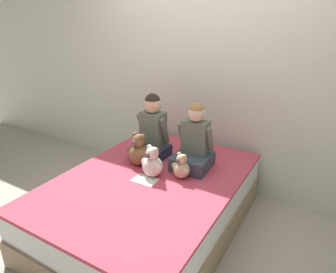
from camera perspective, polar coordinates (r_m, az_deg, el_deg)
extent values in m
plane|color=#B2A899|center=(2.92, -3.32, -16.72)|extent=(14.00, 14.00, 0.00)
cube|color=silver|center=(3.27, 6.77, 11.68)|extent=(8.00, 0.06, 2.50)
cube|color=#997F60|center=(2.85, -3.38, -14.74)|extent=(1.44, 1.97, 0.25)
cube|color=white|center=(2.71, -3.49, -10.62)|extent=(1.41, 1.93, 0.23)
cube|color=#C64256|center=(2.64, -3.56, -8.21)|extent=(1.43, 1.95, 0.03)
cube|color=#282D47|center=(2.99, -3.30, -2.83)|extent=(0.33, 0.32, 0.11)
cube|color=#5B6656|center=(2.94, -2.86, 1.47)|extent=(0.24, 0.16, 0.34)
sphere|color=#DBAD89|center=(2.86, -2.96, 6.14)|extent=(0.17, 0.17, 0.17)
sphere|color=#2D2319|center=(2.86, -2.97, 6.72)|extent=(0.15, 0.15, 0.15)
cylinder|color=#5B6656|center=(3.01, -4.92, 2.11)|extent=(0.06, 0.15, 0.27)
cylinder|color=#5B6656|center=(2.87, -0.70, 1.12)|extent=(0.06, 0.15, 0.27)
cube|color=#384251|center=(2.78, 4.67, -4.70)|extent=(0.34, 0.37, 0.13)
cube|color=#5B6656|center=(2.74, 5.25, -0.13)|extent=(0.24, 0.15, 0.31)
sphere|color=beige|center=(2.66, 5.42, 4.40)|extent=(0.15, 0.15, 0.15)
sphere|color=#A37A42|center=(2.65, 5.44, 4.95)|extent=(0.14, 0.14, 0.14)
cylinder|color=#5B6656|center=(2.78, 2.70, 0.51)|extent=(0.06, 0.14, 0.25)
cylinder|color=#5B6656|center=(2.69, 7.90, -0.48)|extent=(0.06, 0.14, 0.25)
sphere|color=brown|center=(2.83, -5.48, -3.44)|extent=(0.20, 0.20, 0.20)
sphere|color=brown|center=(2.77, -5.58, -0.76)|extent=(0.12, 0.12, 0.12)
sphere|color=#4C4742|center=(2.74, -6.33, -1.22)|extent=(0.06, 0.06, 0.06)
sphere|color=brown|center=(2.78, -6.30, 0.37)|extent=(0.05, 0.05, 0.05)
sphere|color=brown|center=(2.73, -4.93, -0.05)|extent=(0.05, 0.05, 0.05)
sphere|color=brown|center=(2.87, -7.16, -2.61)|extent=(0.08, 0.08, 0.08)
sphere|color=brown|center=(2.75, -4.32, -3.63)|extent=(0.08, 0.08, 0.08)
sphere|color=#D1B78E|center=(2.61, 2.58, -6.37)|extent=(0.15, 0.15, 0.15)
sphere|color=#D1B78E|center=(2.56, 2.62, -4.30)|extent=(0.09, 0.09, 0.09)
sphere|color=#4C4742|center=(2.54, 1.98, -4.65)|extent=(0.04, 0.04, 0.04)
sphere|color=#D1B78E|center=(2.57, 2.13, -3.35)|extent=(0.04, 0.04, 0.04)
sphere|color=#D1B78E|center=(2.52, 3.14, -3.83)|extent=(0.04, 0.04, 0.04)
sphere|color=#D1B78E|center=(2.64, 1.31, -5.58)|extent=(0.06, 0.06, 0.06)
sphere|color=#D1B78E|center=(2.55, 3.42, -6.67)|extent=(0.06, 0.06, 0.06)
sphere|color=silver|center=(2.63, -2.92, -5.74)|extent=(0.18, 0.18, 0.18)
sphere|color=silver|center=(2.57, -2.97, -3.19)|extent=(0.11, 0.11, 0.11)
sphere|color=#4C4742|center=(2.55, -3.79, -3.61)|extent=(0.05, 0.05, 0.05)
sphere|color=silver|center=(2.58, -3.56, -2.04)|extent=(0.05, 0.05, 0.05)
sphere|color=silver|center=(2.52, -2.40, -2.58)|extent=(0.05, 0.05, 0.05)
sphere|color=silver|center=(2.67, -4.41, -4.79)|extent=(0.07, 0.07, 0.07)
sphere|color=silver|center=(2.55, -2.00, -6.08)|extent=(0.07, 0.07, 0.07)
cube|color=white|center=(2.61, -4.37, -8.25)|extent=(0.21, 0.15, 0.00)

